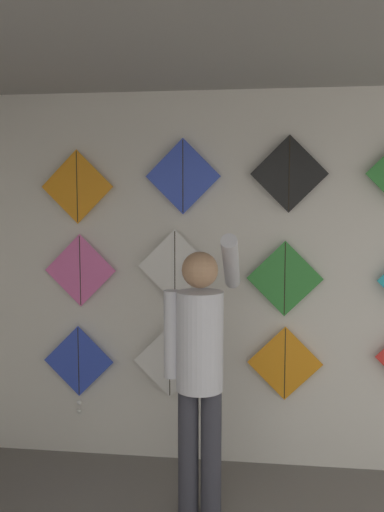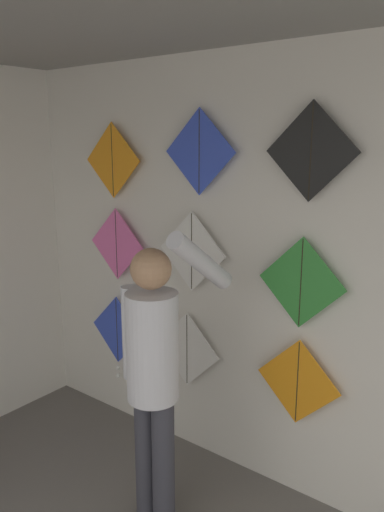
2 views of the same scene
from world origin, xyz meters
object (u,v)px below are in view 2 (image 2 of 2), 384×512
at_px(kite_8, 113,160).
at_px(kite_10, 311,152).
at_px(kite_9, 199,152).
at_px(kite_0, 117,333).
at_px(kite_4, 117,244).
at_px(kite_2, 298,382).
at_px(shopkeeper, 154,366).
at_px(kite_1, 187,349).
at_px(kite_5, 192,252).
at_px(kite_6, 301,283).

height_order(kite_8, kite_10, kite_10).
bearing_deg(kite_10, kite_9, 180.00).
relative_size(kite_0, kite_10, 1.25).
bearing_deg(kite_10, kite_4, 180.00).
bearing_deg(kite_10, kite_8, 180.00).
relative_size(kite_2, kite_10, 1.00).
relative_size(kite_0, kite_9, 1.25).
xyz_separation_m(shopkeeper, kite_1, (-0.31, 0.70, -0.23)).
relative_size(kite_5, kite_6, 1.00).
relative_size(kite_2, kite_5, 1.00).
bearing_deg(shopkeeper, kite_1, 118.68).
height_order(kite_1, kite_8, kite_8).
distance_m(kite_2, kite_8, 2.03).
height_order(kite_5, kite_8, kite_8).
distance_m(shopkeeper, kite_10, 1.47).
bearing_deg(kite_5, shopkeeper, -68.89).
xyz_separation_m(kite_0, kite_2, (1.58, 0.00, 0.07)).
bearing_deg(kite_1, kite_8, 180.00).
bearing_deg(kite_9, kite_5, 180.00).
height_order(shopkeeper, kite_4, shopkeeper).
bearing_deg(kite_2, kite_9, 180.00).
relative_size(kite_2, kite_9, 1.00).
bearing_deg(kite_10, kite_0, -179.98).
height_order(kite_4, kite_10, kite_10).
distance_m(kite_9, kite_10, 0.76).
xyz_separation_m(kite_0, kite_8, (0.02, 0.00, 1.36)).
distance_m(kite_5, kite_9, 0.67).
bearing_deg(shopkeeper, kite_5, 115.74).
height_order(kite_0, kite_1, kite_1).
xyz_separation_m(kite_6, kite_9, (-0.75, 0.00, 0.74)).
distance_m(kite_0, kite_4, 0.73).
bearing_deg(kite_2, kite_4, 180.00).
relative_size(shopkeeper, kite_10, 3.27).
height_order(kite_0, kite_5, kite_5).
height_order(kite_5, kite_9, kite_9).
height_order(kite_1, kite_9, kite_9).
bearing_deg(shopkeeper, kite_8, 150.00).
distance_m(kite_0, kite_8, 1.36).
height_order(kite_2, kite_9, kite_9).
relative_size(kite_0, kite_8, 1.25).
xyz_separation_m(kite_1, kite_8, (-0.70, 0.00, 1.31)).
xyz_separation_m(shopkeeper, kite_6, (0.54, 0.70, 0.42)).
bearing_deg(kite_2, shopkeeper, -128.31).
height_order(kite_0, kite_2, kite_2).
height_order(kite_1, kite_5, kite_5).
height_order(kite_1, kite_2, kite_2).
bearing_deg(kite_4, kite_0, -178.59).
relative_size(kite_1, kite_8, 1.00).
height_order(shopkeeper, kite_2, shopkeeper).
xyz_separation_m(kite_0, kite_9, (0.82, 0.00, 1.44)).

